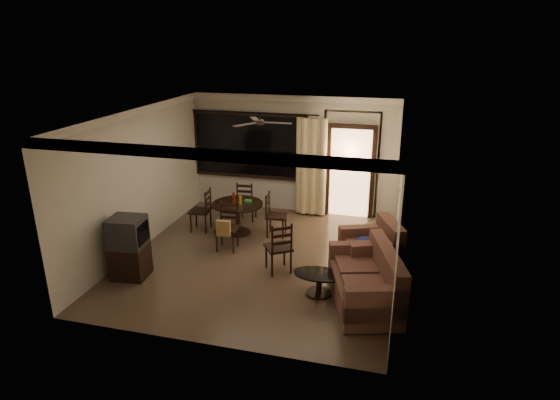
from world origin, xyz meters
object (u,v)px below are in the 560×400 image
(armchair, at_px, (373,252))
(side_chair, at_px, (279,256))
(dining_table, at_px, (238,209))
(dining_chair_north, at_px, (247,208))
(sofa, at_px, (368,283))
(dining_chair_east, at_px, (276,223))
(tv_cabinet, at_px, (129,247))
(dining_chair_south, at_px, (227,235))
(dining_chair_west, at_px, (201,218))
(coffee_table, at_px, (319,280))

(armchair, height_order, side_chair, side_chair)
(dining_table, relative_size, side_chair, 1.10)
(dining_table, xyz_separation_m, armchair, (2.95, -1.07, -0.15))
(dining_chair_north, relative_size, sofa, 0.50)
(dining_chair_east, height_order, tv_cabinet, tv_cabinet)
(dining_chair_south, distance_m, sofa, 3.18)
(dining_chair_west, height_order, sofa, dining_chair_west)
(dining_table, relative_size, coffee_table, 1.26)
(dining_chair_south, distance_m, coffee_table, 2.43)
(dining_table, height_order, dining_chair_south, dining_chair_south)
(side_chair, bearing_deg, dining_chair_north, -92.33)
(dining_chair_north, relative_size, coffee_table, 1.10)
(sofa, xyz_separation_m, side_chair, (-1.66, 0.69, -0.07))
(tv_cabinet, bearing_deg, side_chair, 12.83)
(dining_chair_west, distance_m, coffee_table, 3.61)
(sofa, height_order, side_chair, side_chair)
(tv_cabinet, relative_size, sofa, 0.59)
(dining_table, bearing_deg, armchair, -19.95)
(armchair, relative_size, side_chair, 1.24)
(dining_chair_west, height_order, dining_chair_east, same)
(dining_chair_west, relative_size, side_chair, 0.96)
(sofa, relative_size, coffee_table, 2.20)
(coffee_table, bearing_deg, sofa, -6.09)
(dining_chair_west, relative_size, tv_cabinet, 0.84)
(armchair, bearing_deg, dining_chair_north, 126.62)
(dining_chair_east, bearing_deg, dining_chair_south, 135.70)
(dining_chair_west, relative_size, dining_chair_east, 1.00)
(tv_cabinet, bearing_deg, dining_chair_east, 43.91)
(dining_chair_west, height_order, armchair, armchair)
(dining_table, height_order, coffee_table, dining_table)
(dining_chair_north, distance_m, sofa, 4.23)
(dining_chair_east, bearing_deg, sofa, -140.97)
(dining_chair_east, distance_m, armchair, 2.41)
(dining_chair_north, xyz_separation_m, coffee_table, (2.22, -2.87, -0.03))
(dining_table, relative_size, armchair, 0.89)
(dining_chair_north, xyz_separation_m, armchair, (3.02, -1.85, 0.11))
(dining_chair_east, xyz_separation_m, armchair, (2.12, -1.14, 0.11))
(dining_chair_north, distance_m, tv_cabinet, 3.33)
(dining_table, xyz_separation_m, dining_chair_east, (0.83, 0.06, -0.26))
(dining_chair_west, bearing_deg, armchair, 70.63)
(dining_table, bearing_deg, coffee_table, -44.12)
(dining_table, bearing_deg, dining_chair_north, 94.65)
(sofa, bearing_deg, dining_table, 126.95)
(dining_chair_east, xyz_separation_m, sofa, (2.13, -2.24, 0.08))
(dining_chair_south, xyz_separation_m, side_chair, (1.24, -0.63, -0.01))
(dining_chair_east, relative_size, tv_cabinet, 0.84)
(dining_table, distance_m, armchair, 3.15)
(armchair, bearing_deg, tv_cabinet, 175.09)
(dining_chair_east, xyz_separation_m, side_chair, (0.47, -1.55, 0.01))
(dining_chair_east, height_order, dining_chair_south, same)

